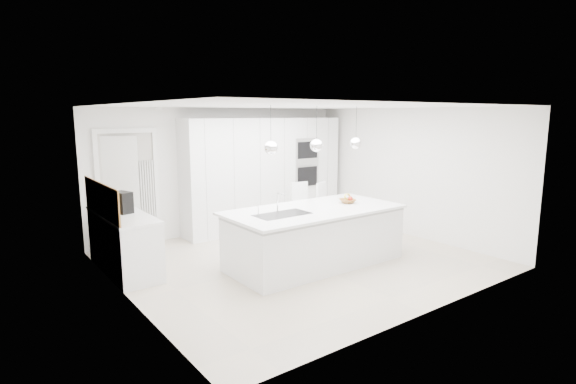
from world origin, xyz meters
TOP-DOWN VIEW (x-y plane):
  - floor at (0.00, 0.00)m, footprint 5.50×5.50m
  - wall_back at (0.00, 2.50)m, footprint 5.50×0.00m
  - wall_left at (-2.75, 0.00)m, footprint 0.00×5.00m
  - ceiling at (0.00, 0.00)m, footprint 5.50×5.50m
  - tall_cabinets at (0.80, 2.20)m, footprint 3.60×0.60m
  - oven_stack at (1.70, 1.89)m, footprint 0.62×0.04m
  - doorway_frame at (-1.95, 2.47)m, footprint 1.11×0.08m
  - hallway_door at (-2.20, 2.42)m, footprint 0.76×0.38m
  - radiator at (-1.63, 2.46)m, footprint 0.32×0.04m
  - left_base_cabinets at (-2.45, 1.20)m, footprint 0.60×1.80m
  - left_worktop at (-2.45, 1.20)m, footprint 0.62×1.82m
  - oak_backsplash at (-2.74, 1.20)m, footprint 0.02×1.80m
  - island_base at (0.10, -0.30)m, footprint 2.80×1.20m
  - island_worktop at (0.10, -0.25)m, footprint 2.84×1.40m
  - island_sink at (-0.55, -0.30)m, footprint 0.84×0.44m
  - island_tap at (-0.50, -0.10)m, footprint 0.02×0.02m
  - pendant_left at (-0.75, -0.30)m, footprint 0.20×0.20m
  - pendant_mid at (0.10, -0.30)m, footprint 0.20×0.20m
  - pendant_right at (0.95, -0.30)m, footprint 0.20×0.20m
  - fruit_bowl at (0.85, -0.24)m, footprint 0.36×0.36m
  - espresso_machine at (-2.43, 1.23)m, footprint 0.28×0.35m
  - bar_stool_left at (0.66, 0.69)m, footprint 0.40×0.54m
  - bar_stool_right at (1.20, 0.71)m, footprint 0.52×0.59m
  - apple_a at (0.88, -0.27)m, footprint 0.08×0.08m
  - apple_b at (0.88, -0.27)m, footprint 0.09×0.09m
  - banana_bunch at (0.84, -0.24)m, footprint 0.23×0.16m

SIDE VIEW (x-z plane):
  - floor at x=0.00m, z-range 0.00..0.00m
  - left_base_cabinets at x=-2.45m, z-range 0.00..0.86m
  - island_base at x=0.10m, z-range 0.00..0.86m
  - bar_stool_right at x=1.20m, z-range 0.00..1.08m
  - bar_stool_left at x=0.66m, z-range 0.00..1.13m
  - island_sink at x=-0.55m, z-range 0.73..0.91m
  - radiator at x=-1.63m, z-range 0.15..1.55m
  - left_worktop at x=-2.45m, z-range 0.86..0.90m
  - island_worktop at x=0.10m, z-range 0.86..0.90m
  - fruit_bowl at x=0.85m, z-range 0.90..0.97m
  - apple_a at x=0.88m, z-range 0.93..1.01m
  - apple_b at x=0.88m, z-range 0.93..1.02m
  - hallway_door at x=-2.20m, z-range 0.00..2.00m
  - banana_bunch at x=0.84m, z-range 0.91..1.11m
  - doorway_frame at x=-1.95m, z-range -0.04..2.09m
  - island_tap at x=-0.50m, z-range 0.90..1.20m
  - espresso_machine at x=-2.43m, z-range 0.90..1.23m
  - tall_cabinets at x=0.80m, z-range 0.00..2.30m
  - oak_backsplash at x=-2.74m, z-range 0.90..1.40m
  - wall_back at x=0.00m, z-range -1.50..4.00m
  - wall_left at x=-2.75m, z-range -1.25..3.75m
  - oven_stack at x=1.70m, z-range 0.83..1.88m
  - pendant_left at x=-0.75m, z-range 1.80..2.00m
  - pendant_mid at x=0.10m, z-range 1.80..2.00m
  - pendant_right at x=0.95m, z-range 1.80..2.00m
  - ceiling at x=0.00m, z-range 2.50..2.50m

